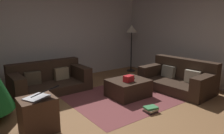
# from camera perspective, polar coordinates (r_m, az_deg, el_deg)

# --- Properties ---
(ground_plane) EXTENTS (6.40, 6.40, 0.00)m
(ground_plane) POSITION_cam_1_polar(r_m,az_deg,el_deg) (3.62, 1.42, -14.88)
(ground_plane) COLOR brown
(rear_partition) EXTENTS (6.40, 0.12, 2.60)m
(rear_partition) POSITION_cam_1_polar(r_m,az_deg,el_deg) (6.01, -17.51, 8.54)
(rear_partition) COLOR #BCB7B2
(rear_partition) RESTS_ON ground_plane
(corner_partition) EXTENTS (0.12, 6.40, 2.60)m
(corner_partition) POSITION_cam_1_polar(r_m,az_deg,el_deg) (5.73, 27.31, 7.54)
(corner_partition) COLOR #B5B0AB
(corner_partition) RESTS_ON ground_plane
(couch_left) EXTENTS (1.81, 0.99, 0.70)m
(couch_left) POSITION_cam_1_polar(r_m,az_deg,el_deg) (5.24, -17.22, -3.47)
(couch_left) COLOR #332319
(couch_left) RESTS_ON ground_plane
(couch_right) EXTENTS (1.05, 1.74, 0.76)m
(couch_right) POSITION_cam_1_polar(r_m,az_deg,el_deg) (5.34, 18.06, -3.09)
(couch_right) COLOR #332319
(couch_right) RESTS_ON ground_plane
(ottoman) EXTENTS (0.86, 0.72, 0.39)m
(ottoman) POSITION_cam_1_polar(r_m,az_deg,el_deg) (4.67, 4.53, -5.87)
(ottoman) COLOR #332319
(ottoman) RESTS_ON ground_plane
(gift_box) EXTENTS (0.23, 0.17, 0.13)m
(gift_box) POSITION_cam_1_polar(r_m,az_deg,el_deg) (4.46, 4.64, -3.25)
(gift_box) COLOR red
(gift_box) RESTS_ON ottoman
(tv_remote) EXTENTS (0.11, 0.17, 0.02)m
(tv_remote) POSITION_cam_1_polar(r_m,az_deg,el_deg) (4.72, 5.36, -3.04)
(tv_remote) COLOR black
(tv_remote) RESTS_ON ottoman
(side_table) EXTENTS (0.52, 0.44, 0.55)m
(side_table) POSITION_cam_1_polar(r_m,az_deg,el_deg) (3.40, -19.96, -12.48)
(side_table) COLOR #4C3323
(side_table) RESTS_ON ground_plane
(laptop) EXTENTS (0.49, 0.53, 0.20)m
(laptop) POSITION_cam_1_polar(r_m,az_deg,el_deg) (3.23, -19.54, -7.44)
(laptop) COLOR silver
(laptop) RESTS_ON side_table
(book_stack) EXTENTS (0.27, 0.22, 0.11)m
(book_stack) POSITION_cam_1_polar(r_m,az_deg,el_deg) (3.99, 10.78, -11.54)
(book_stack) COLOR #4C423D
(book_stack) RESTS_ON ground_plane
(corner_lamp) EXTENTS (0.36, 0.36, 1.55)m
(corner_lamp) POSITION_cam_1_polar(r_m,az_deg,el_deg) (6.87, 5.51, 9.67)
(corner_lamp) COLOR black
(corner_lamp) RESTS_ON ground_plane
(area_rug) EXTENTS (2.60, 2.00, 0.01)m
(area_rug) POSITION_cam_1_polar(r_m,az_deg,el_deg) (4.73, 4.48, -8.07)
(area_rug) COLOR brown
(area_rug) RESTS_ON ground_plane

